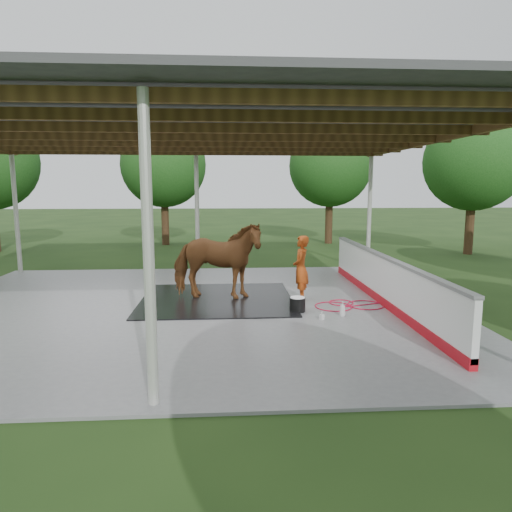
{
  "coord_description": "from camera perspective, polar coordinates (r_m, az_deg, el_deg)",
  "views": [
    {
      "loc": [
        0.94,
        -10.22,
        2.77
      ],
      "look_at": [
        1.64,
        0.51,
        1.14
      ],
      "focal_mm": 32.0,
      "sensor_mm": 36.0,
      "label": 1
    }
  ],
  "objects": [
    {
      "name": "tree_belt",
      "position": [
        11.18,
        -7.22,
        13.78
      ],
      "size": [
        28.0,
        28.0,
        5.8
      ],
      "color": "#382314",
      "rests_on": "ground"
    },
    {
      "name": "rubber_mat",
      "position": [
        11.22,
        -4.9,
        -5.37
      ],
      "size": [
        3.64,
        3.41,
        0.03
      ],
      "primitive_type": "cube",
      "color": "black",
      "rests_on": "concrete_slab"
    },
    {
      "name": "handler",
      "position": [
        11.03,
        5.63,
        -1.52
      ],
      "size": [
        0.49,
        0.64,
        1.57
      ],
      "primitive_type": "imported",
      "rotation": [
        0.0,
        0.0,
        -1.79
      ],
      "color": "#AD4112",
      "rests_on": "concrete_slab"
    },
    {
      "name": "wash_bucket",
      "position": [
        10.14,
        5.21,
        -6.0
      ],
      "size": [
        0.35,
        0.35,
        0.32
      ],
      "color": "black",
      "rests_on": "concrete_slab"
    },
    {
      "name": "ground",
      "position": [
        10.63,
        -8.75,
        -6.59
      ],
      "size": [
        100.0,
        100.0,
        0.0
      ],
      "primitive_type": "plane",
      "color": "#1E3814"
    },
    {
      "name": "soap_bottle_a",
      "position": [
        9.92,
        10.77,
        -6.51
      ],
      "size": [
        0.14,
        0.14,
        0.31
      ],
      "primitive_type": "imported",
      "rotation": [
        0.0,
        0.0,
        0.14
      ],
      "color": "silver",
      "rests_on": "concrete_slab"
    },
    {
      "name": "hose_coil",
      "position": [
        10.83,
        11.44,
        -6.03
      ],
      "size": [
        1.76,
        1.04,
        0.02
      ],
      "color": "#BD0D31",
      "rests_on": "concrete_slab"
    },
    {
      "name": "dasher_board",
      "position": [
        11.07,
        15.66,
        -3.05
      ],
      "size": [
        0.16,
        8.0,
        1.15
      ],
      "color": "#AF0E19",
      "rests_on": "concrete_slab"
    },
    {
      "name": "pavilion_structure",
      "position": [
        10.33,
        -9.27,
        15.16
      ],
      "size": [
        12.6,
        10.6,
        4.05
      ],
      "color": "beige",
      "rests_on": "ground"
    },
    {
      "name": "concrete_slab",
      "position": [
        10.62,
        -8.75,
        -6.46
      ],
      "size": [
        12.0,
        10.0,
        0.05
      ],
      "primitive_type": "cube",
      "color": "slate",
      "rests_on": "ground"
    },
    {
      "name": "soap_bottle_b",
      "position": [
        9.59,
        8.24,
        -7.41
      ],
      "size": [
        0.11,
        0.11,
        0.17
      ],
      "primitive_type": "imported",
      "rotation": [
        0.0,
        0.0,
        -1.03
      ],
      "color": "#338CD8",
      "rests_on": "concrete_slab"
    },
    {
      "name": "horse",
      "position": [
        11.03,
        -4.96,
        -0.58
      ],
      "size": [
        2.34,
        1.32,
        1.87
      ],
      "primitive_type": "imported",
      "rotation": [
        0.0,
        0.0,
        1.43
      ],
      "color": "brown",
      "rests_on": "rubber_mat"
    }
  ]
}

